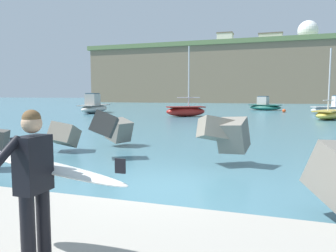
{
  "coord_description": "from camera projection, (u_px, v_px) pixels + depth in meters",
  "views": [
    {
      "loc": [
        2.54,
        -7.02,
        2.17
      ],
      "look_at": [
        0.08,
        0.5,
        1.4
      ],
      "focal_mm": 34.49,
      "sensor_mm": 36.0,
      "label": 1
    }
  ],
  "objects": [
    {
      "name": "headland_bluff",
      "position": [
        238.0,
        76.0,
        103.02
      ],
      "size": [
        83.12,
        43.11,
        16.41
      ],
      "color": "#847056",
      "rests_on": "ground"
    },
    {
      "name": "boat_mid_left",
      "position": [
        265.0,
        106.0,
        45.52
      ],
      "size": [
        4.93,
        3.39,
        2.0
      ],
      "color": "#1E6656",
      "rests_on": "ground"
    },
    {
      "name": "boat_mid_right",
      "position": [
        329.0,
        114.0,
        28.46
      ],
      "size": [
        3.53,
        4.85,
        6.17
      ],
      "color": "#EAC64C",
      "rests_on": "ground"
    },
    {
      "name": "mooring_buoy_inner",
      "position": [
        284.0,
        111.0,
        39.64
      ],
      "size": [
        0.44,
        0.44,
        0.44
      ],
      "color": "#E54C1E",
      "rests_on": "ground"
    },
    {
      "name": "boat_near_left",
      "position": [
        94.0,
        107.0,
        38.51
      ],
      "size": [
        2.8,
        6.35,
        2.37
      ],
      "color": "beige",
      "rests_on": "ground"
    },
    {
      "name": "ground_plane",
      "position": [
        158.0,
        187.0,
        7.63
      ],
      "size": [
        400.0,
        400.0,
        0.0
      ],
      "primitive_type": "plane",
      "color": "#42707F"
    },
    {
      "name": "boat_far_centre",
      "position": [
        186.0,
        111.0,
        32.19
      ],
      "size": [
        4.27,
        3.62,
        6.94
      ],
      "color": "maroon",
      "rests_on": "ground"
    },
    {
      "name": "surfer_with_board",
      "position": [
        38.0,
        177.0,
        3.52
      ],
      "size": [
        2.09,
        1.15,
        1.78
      ],
      "color": "black",
      "rests_on": "walkway_path"
    },
    {
      "name": "radar_dome",
      "position": [
        308.0,
        35.0,
        99.22
      ],
      "size": [
        6.16,
        6.16,
        8.5
      ],
      "color": "silver",
      "rests_on": "headland_bluff"
    },
    {
      "name": "breakwater_jetty",
      "position": [
        199.0,
        132.0,
        9.04
      ],
      "size": [
        32.1,
        7.81,
        2.56
      ],
      "color": "#4C4944",
      "rests_on": "ground"
    },
    {
      "name": "station_building_west",
      "position": [
        270.0,
        42.0,
        103.08
      ],
      "size": [
        7.54,
        4.64,
        5.26
      ],
      "color": "beige",
      "rests_on": "headland_bluff"
    },
    {
      "name": "station_building_central",
      "position": [
        225.0,
        40.0,
        97.2
      ],
      "size": [
        4.72,
        4.24,
        4.28
      ],
      "color": "silver",
      "rests_on": "headland_bluff"
    }
  ]
}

